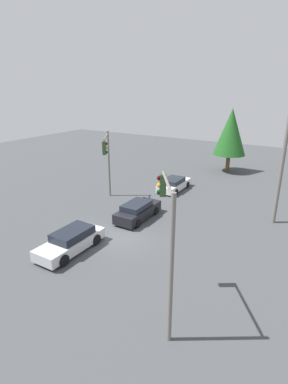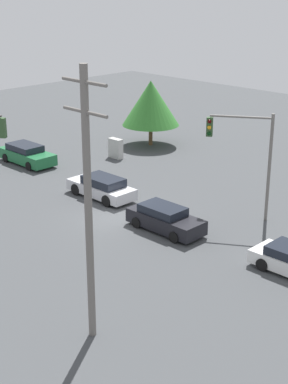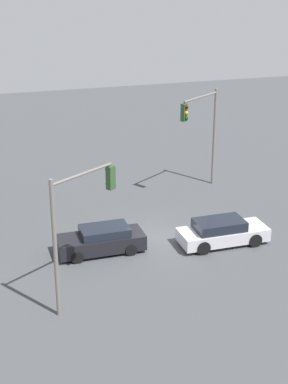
# 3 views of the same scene
# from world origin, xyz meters

# --- Properties ---
(ground_plane) EXTENTS (80.00, 80.00, 0.00)m
(ground_plane) POSITION_xyz_m (0.00, 0.00, 0.00)
(ground_plane) COLOR #424447
(sedan_silver) EXTENTS (4.68, 1.91, 1.36)m
(sedan_silver) POSITION_xyz_m (3.13, -1.48, 0.67)
(sedan_silver) COLOR silver
(sedan_silver) RESTS_ON ground_plane
(sedan_dark) EXTENTS (4.43, 1.85, 1.37)m
(sedan_dark) POSITION_xyz_m (-3.12, -0.49, 0.66)
(sedan_dark) COLOR black
(sedan_dark) RESTS_ON ground_plane
(traffic_signal_main) EXTENTS (3.21, 2.28, 6.39)m
(traffic_signal_main) POSITION_xyz_m (5.12, 6.15, 4.36)
(traffic_signal_main) COLOR slate
(traffic_signal_main) RESTS_ON ground_plane
(traffic_signal_cross) EXTENTS (3.12, 2.15, 6.09)m
(traffic_signal_cross) POSITION_xyz_m (-5.02, -4.77, 4.16)
(traffic_signal_cross) COLOR slate
(traffic_signal_cross) RESTS_ON ground_plane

